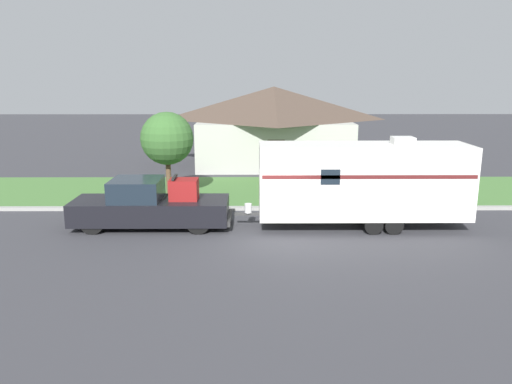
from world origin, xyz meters
TOP-DOWN VIEW (x-y plane):
  - ground_plane at (0.00, 0.00)m, footprint 120.00×120.00m
  - curb_strip at (0.00, 3.75)m, footprint 80.00×0.30m
  - lawn_strip at (0.00, 7.40)m, footprint 80.00×7.00m
  - house_across_street at (0.74, 15.37)m, footprint 10.41×7.81m
  - pickup_truck at (-4.62, 1.21)m, footprint 6.10×2.05m
  - travel_trailer at (3.60, 1.21)m, footprint 8.93×2.22m
  - mailbox at (8.00, 4.33)m, footprint 0.48×0.20m
  - tree_in_yard at (-4.62, 5.69)m, footprint 2.46×2.46m

SIDE VIEW (x-z plane):
  - ground_plane at x=0.00m, z-range 0.00..0.00m
  - lawn_strip at x=0.00m, z-range 0.00..0.03m
  - curb_strip at x=0.00m, z-range 0.00..0.14m
  - pickup_truck at x=-4.62m, z-range -0.15..1.88m
  - mailbox at x=8.00m, z-range 0.34..1.59m
  - travel_trailer at x=3.60m, z-range 0.09..3.61m
  - house_across_street at x=0.74m, z-range 0.10..5.19m
  - tree_in_yard at x=-4.62m, z-range 0.83..4.99m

